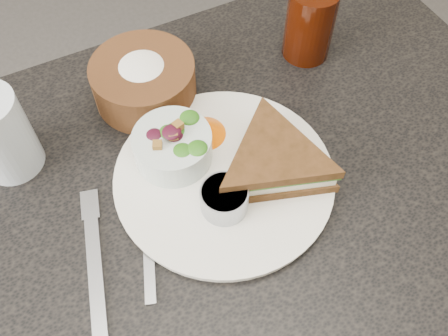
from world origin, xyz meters
TOP-DOWN VIEW (x-y plane):
  - floor at (0.00, 0.00)m, footprint 6.00×6.00m
  - dining_table at (0.00, 0.00)m, footprint 1.00×0.70m
  - dinner_plate at (0.00, 0.01)m, footprint 0.30×0.30m
  - sandwich at (0.06, -0.01)m, footprint 0.24×0.24m
  - salad_bowl at (-0.05, 0.07)m, footprint 0.12×0.12m
  - dressing_ramekin at (-0.02, -0.03)m, footprint 0.08×0.08m
  - orange_wedge at (0.01, 0.09)m, footprint 0.09×0.09m
  - fork at (-0.20, -0.03)m, footprint 0.06×0.18m
  - knife at (-0.12, -0.01)m, footprint 0.08×0.20m
  - bread_basket at (-0.04, 0.21)m, footprint 0.20×0.20m
  - cola_glass at (0.24, 0.18)m, footprint 0.10×0.10m

SIDE VIEW (x-z plane):
  - floor at x=0.00m, z-range 0.00..0.00m
  - dining_table at x=0.00m, z-range 0.00..0.75m
  - knife at x=-0.12m, z-range 0.75..0.75m
  - fork at x=-0.20m, z-range 0.75..0.75m
  - dinner_plate at x=0.00m, z-range 0.75..0.76m
  - orange_wedge at x=0.01m, z-range 0.76..0.79m
  - dressing_ramekin at x=-0.02m, z-range 0.76..0.80m
  - sandwich at x=0.06m, z-range 0.76..0.81m
  - bread_basket at x=-0.04m, z-range 0.75..0.84m
  - salad_bowl at x=-0.05m, z-range 0.76..0.83m
  - cola_glass at x=0.24m, z-range 0.75..0.88m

